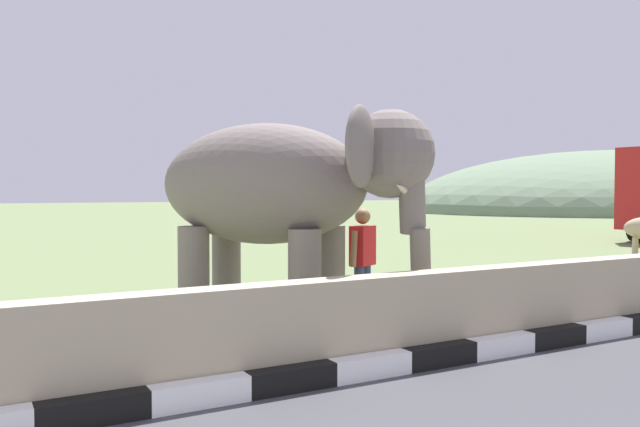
% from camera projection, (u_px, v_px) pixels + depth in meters
% --- Properties ---
extents(striped_curb, '(16.20, 0.20, 0.24)m').
position_uv_depth(striped_curb, '(33.00, 421.00, 5.02)').
color(striped_curb, white).
rests_on(striped_curb, ground_plane).
extents(barrier_parapet, '(28.00, 0.36, 1.00)m').
position_uv_depth(barrier_parapet, '(287.00, 333.00, 6.42)').
color(barrier_parapet, tan).
rests_on(barrier_parapet, ground_plane).
extents(elephant, '(3.71, 3.92, 2.97)m').
position_uv_depth(elephant, '(286.00, 188.00, 8.96)').
color(elephant, slate).
rests_on(elephant, ground_plane).
extents(person_handler, '(0.63, 0.40, 1.66)m').
position_uv_depth(person_handler, '(363.00, 258.00, 9.46)').
color(person_handler, navy).
rests_on(person_handler, ground_plane).
extents(hill_east, '(43.86, 35.09, 11.63)m').
position_uv_depth(hill_east, '(614.00, 211.00, 63.04)').
color(hill_east, slate).
rests_on(hill_east, ground_plane).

